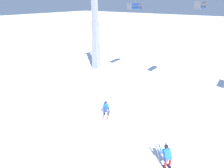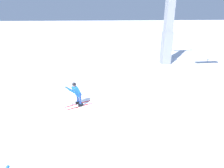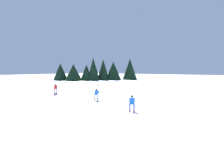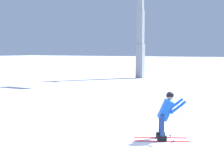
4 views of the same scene
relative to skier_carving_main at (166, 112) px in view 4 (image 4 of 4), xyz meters
name	(u,v)px [view 4 (image 4 of 4)]	position (x,y,z in m)	size (l,w,h in m)	color
ground_plane	(145,131)	(0.63, 0.92, -0.85)	(260.00, 260.00, 0.00)	white
skier_carving_main	(166,112)	(0.00, 0.00, 0.00)	(1.20, 1.70, 1.61)	red
lift_tower_far	(141,33)	(19.10, 9.03, 3.63)	(0.71, 2.63, 10.71)	gray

